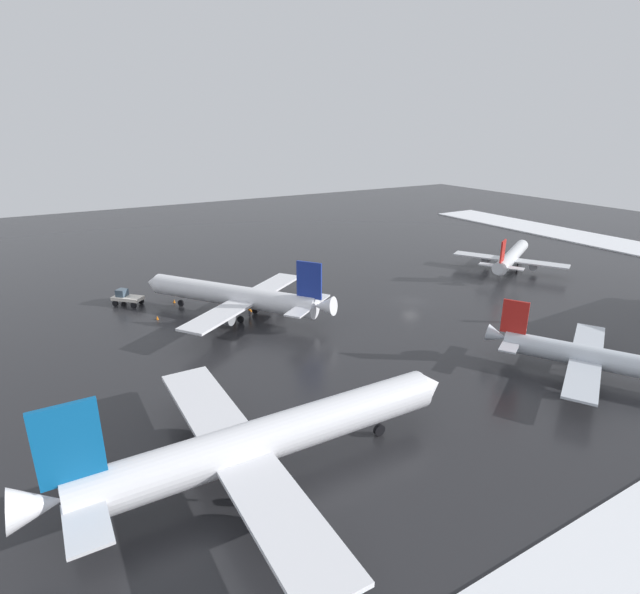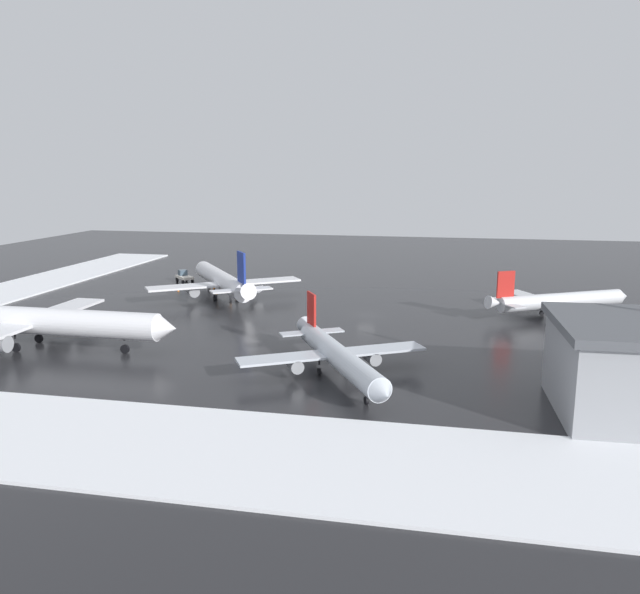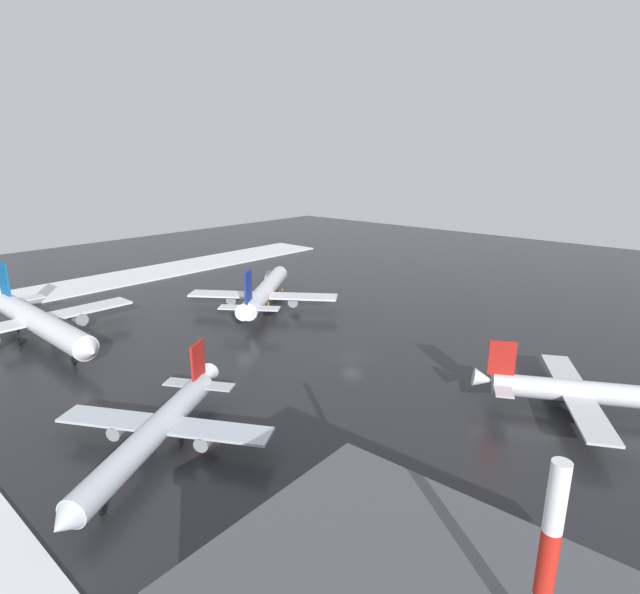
{
  "view_description": "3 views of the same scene",
  "coord_description": "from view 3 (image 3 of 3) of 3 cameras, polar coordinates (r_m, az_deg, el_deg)",
  "views": [
    {
      "loc": [
        -50.32,
        -56.97,
        26.64
      ],
      "look_at": [
        -16.29,
        0.92,
        3.3
      ],
      "focal_mm": 28.0,
      "sensor_mm": 36.0,
      "label": 1
    },
    {
      "loc": [
        11.75,
        -93.32,
        21.76
      ],
      "look_at": [
        -7.71,
        1.91,
        2.16
      ],
      "focal_mm": 35.0,
      "sensor_mm": 36.0,
      "label": 2
    },
    {
      "loc": [
        39.02,
        -50.71,
        26.77
      ],
      "look_at": [
        -12.43,
        7.34,
        4.77
      ],
      "focal_mm": 28.0,
      "sensor_mm": 36.0,
      "label": 3
    }
  ],
  "objects": [
    {
      "name": "airplane_distant_tail",
      "position": [
        61.31,
        28.56,
        -9.56
      ],
      "size": [
        23.13,
        19.75,
        7.5
      ],
      "rotation": [
        0.0,
        0.0,
        0.5
      ],
      "color": "silver",
      "rests_on": "ground_plane"
    },
    {
      "name": "airplane_parked_starboard",
      "position": [
        90.92,
        -6.3,
        0.68
      ],
      "size": [
        23.85,
        27.69,
        9.52
      ],
      "rotation": [
        0.0,
        0.0,
        2.19
      ],
      "color": "white",
      "rests_on": "ground_plane"
    },
    {
      "name": "ground_crew_by_nose_gear",
      "position": [
        91.43,
        -7.04,
        -0.68
      ],
      "size": [
        0.36,
        0.36,
        1.71
      ],
      "rotation": [
        0.0,
        0.0,
        3.75
      ],
      "color": "black",
      "rests_on": "ground_plane"
    },
    {
      "name": "ground_crew_mid_apron",
      "position": [
        93.95,
        -6.49,
        -0.21
      ],
      "size": [
        0.36,
        0.36,
        1.71
      ],
      "rotation": [
        0.0,
        0.0,
        2.33
      ],
      "color": "black",
      "rests_on": "ground_plane"
    },
    {
      "name": "traffic_cone_near_nose",
      "position": [
        103.07,
        -4.34,
        0.89
      ],
      "size": [
        0.36,
        0.36,
        0.55
      ],
      "primitive_type": "cone",
      "color": "orange",
      "rests_on": "ground_plane"
    },
    {
      "name": "ground_crew_beside_wing",
      "position": [
        89.79,
        -5.93,
        -0.95
      ],
      "size": [
        0.36,
        0.36,
        1.71
      ],
      "rotation": [
        0.0,
        0.0,
        5.3
      ],
      "color": "black",
      "rests_on": "ground_plane"
    },
    {
      "name": "ground_plane",
      "position": [
        69.35,
        3.69,
        -6.9
      ],
      "size": [
        240.0,
        240.0,
        0.0
      ],
      "primitive_type": "plane",
      "color": "#232326"
    },
    {
      "name": "traffic_cone_wingtip_side",
      "position": [
        102.11,
        -8.3,
        0.63
      ],
      "size": [
        0.36,
        0.36,
        0.55
      ],
      "primitive_type": "cone",
      "color": "orange",
      "rests_on": "ground_plane"
    },
    {
      "name": "pushback_tug",
      "position": [
        109.27,
        -5.76,
        2.27
      ],
      "size": [
        4.8,
        4.82,
        2.5
      ],
      "rotation": [
        0.0,
        0.0,
        2.35
      ],
      "color": "silver",
      "rests_on": "ground_plane"
    },
    {
      "name": "snow_bank_left",
      "position": [
        120.5,
        -22.31,
        1.87
      ],
      "size": [
        14.0,
        116.0,
        0.28
      ],
      "primitive_type": "cube",
      "color": "white",
      "rests_on": "ground_plane"
    },
    {
      "name": "airplane_far_rear",
      "position": [
        83.58,
        -29.5,
        -2.46
      ],
      "size": [
        35.38,
        29.24,
        10.53
      ],
      "rotation": [
        0.0,
        0.0,
        6.28
      ],
      "color": "white",
      "rests_on": "ground_plane"
    },
    {
      "name": "airplane_foreground_jet",
      "position": [
        49.61,
        -18.34,
        -14.33
      ],
      "size": [
        19.84,
        23.21,
        7.58
      ],
      "rotation": [
        0.0,
        0.0,
        5.23
      ],
      "color": "silver",
      "rests_on": "ground_plane"
    },
    {
      "name": "traffic_cone_mid_line",
      "position": [
        90.41,
        -4.86,
        -1.26
      ],
      "size": [
        0.36,
        0.36,
        0.55
      ],
      "primitive_type": "cone",
      "color": "orange",
      "rests_on": "ground_plane"
    }
  ]
}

